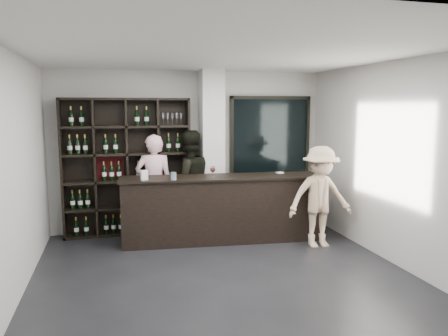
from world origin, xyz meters
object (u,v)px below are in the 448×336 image
object	(u,v)px
customer	(320,197)
tasting_counter	(221,209)
wine_shelf	(127,167)
taster_black	(189,182)
taster_pink	(154,185)

from	to	relation	value
customer	tasting_counter	bearing A→B (deg)	155.87
wine_shelf	customer	bearing A→B (deg)	-27.18
wine_shelf	taster_black	distance (m)	1.11
taster_pink	taster_black	distance (m)	0.60
wine_shelf	taster_black	xyz separation A→B (m)	(1.05, -0.21, -0.28)
tasting_counter	wine_shelf	bearing A→B (deg)	156.35
taster_pink	taster_black	size ratio (longest dim) A/B	0.97
wine_shelf	customer	distance (m)	3.34
wine_shelf	tasting_counter	world-z (taller)	wine_shelf
tasting_counter	taster_black	bearing A→B (deg)	131.35
tasting_counter	taster_black	world-z (taller)	taster_black
customer	wine_shelf	bearing A→B (deg)	154.45
taster_pink	customer	xyz separation A→B (m)	(2.50, -1.35, -0.07)
wine_shelf	customer	size ratio (longest dim) A/B	1.47
taster_black	taster_pink	bearing A→B (deg)	-16.13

